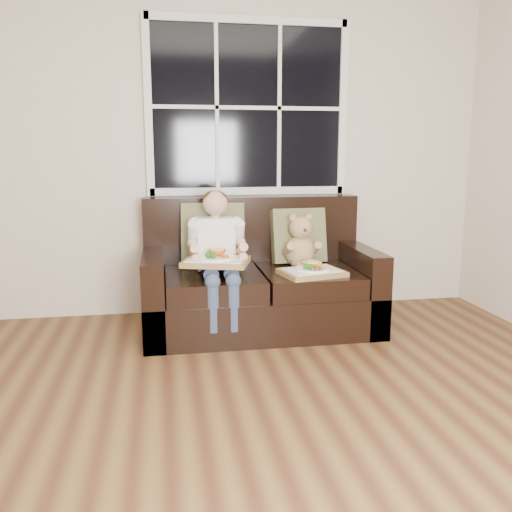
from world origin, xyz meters
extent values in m
plane|color=brown|center=(0.00, 0.00, 0.00)|extent=(5.00, 5.00, 0.00)
cube|color=#C0B29F|center=(0.00, 2.50, 1.35)|extent=(4.50, 0.02, 2.70)
cube|color=black|center=(0.30, 2.48, 1.65)|extent=(1.50, 0.02, 1.25)
cube|color=silver|center=(0.30, 2.47, 0.99)|extent=(1.58, 0.04, 0.06)
cube|color=silver|center=(0.30, 2.47, 2.30)|extent=(1.58, 0.04, 0.06)
cube|color=silver|center=(-0.48, 2.47, 1.65)|extent=(0.06, 0.04, 1.37)
cube|color=silver|center=(1.08, 2.47, 1.65)|extent=(0.06, 0.04, 1.37)
cube|color=silver|center=(0.30, 2.47, 1.65)|extent=(1.50, 0.03, 0.03)
cube|color=black|center=(0.30, 1.95, 0.15)|extent=(1.70, 0.90, 0.30)
cube|color=black|center=(-0.47, 1.95, 0.30)|extent=(0.15, 0.90, 0.60)
cube|color=black|center=(1.08, 1.95, 0.30)|extent=(0.15, 0.90, 0.60)
cube|color=black|center=(0.30, 2.33, 0.63)|extent=(1.70, 0.18, 0.66)
cube|color=black|center=(-0.05, 1.87, 0.38)|extent=(0.68, 0.72, 0.15)
cube|color=black|center=(0.65, 1.87, 0.38)|extent=(0.68, 0.72, 0.15)
cube|color=brown|center=(-0.02, 2.17, 0.69)|extent=(0.50, 0.27, 0.49)
cube|color=brown|center=(0.65, 2.17, 0.66)|extent=(0.43, 0.21, 0.43)
cube|color=silver|center=(-0.02, 2.00, 0.65)|extent=(0.27, 0.17, 0.38)
sphere|color=tan|center=(-0.02, 1.99, 0.95)|extent=(0.18, 0.18, 0.18)
ellipsoid|color=#3D2413|center=(-0.02, 2.00, 0.97)|extent=(0.18, 0.18, 0.13)
cylinder|color=#303B55|center=(-0.09, 1.79, 0.50)|extent=(0.11, 0.34, 0.11)
cylinder|color=#303B55|center=(0.05, 1.79, 0.50)|extent=(0.11, 0.34, 0.11)
cylinder|color=#303B55|center=(-0.09, 1.54, 0.29)|extent=(0.09, 0.09, 0.32)
cylinder|color=#303B55|center=(0.05, 1.54, 0.29)|extent=(0.09, 0.09, 0.32)
cylinder|color=tan|center=(-0.18, 1.87, 0.69)|extent=(0.07, 0.33, 0.26)
cylinder|color=tan|center=(0.15, 1.87, 0.69)|extent=(0.07, 0.33, 0.26)
ellipsoid|color=tan|center=(0.63, 2.05, 0.56)|extent=(0.25, 0.22, 0.25)
sphere|color=tan|center=(0.63, 2.03, 0.74)|extent=(0.19, 0.19, 0.18)
sphere|color=tan|center=(0.57, 2.04, 0.82)|extent=(0.06, 0.06, 0.06)
sphere|color=tan|center=(0.69, 2.04, 0.82)|extent=(0.06, 0.06, 0.06)
sphere|color=tan|center=(0.63, 1.97, 0.73)|extent=(0.07, 0.07, 0.07)
sphere|color=black|center=(0.63, 1.94, 0.74)|extent=(0.03, 0.03, 0.03)
cylinder|color=tan|center=(0.57, 1.92, 0.48)|extent=(0.08, 0.14, 0.07)
cylinder|color=tan|center=(0.69, 1.92, 0.48)|extent=(0.08, 0.14, 0.07)
cube|color=olive|center=(-0.04, 1.74, 0.56)|extent=(0.51, 0.45, 0.04)
cube|color=beige|center=(-0.04, 1.74, 0.58)|extent=(0.45, 0.38, 0.01)
cylinder|color=white|center=(-0.04, 1.73, 0.60)|extent=(0.25, 0.25, 0.02)
imported|color=#DB5212|center=(-0.03, 1.78, 0.62)|extent=(0.15, 0.15, 0.04)
cylinder|color=#F0E183|center=(-0.03, 1.78, 0.63)|extent=(0.09, 0.09, 0.02)
ellipsoid|color=#215C1D|center=(-0.10, 1.69, 0.62)|extent=(0.05, 0.05, 0.04)
ellipsoid|color=#215C1D|center=(-0.07, 1.68, 0.62)|extent=(0.05, 0.05, 0.04)
cylinder|color=#CF5917|center=(0.01, 1.69, 0.61)|extent=(0.05, 0.07, 0.02)
cube|color=olive|center=(0.64, 1.71, 0.47)|extent=(0.48, 0.41, 0.04)
cube|color=beige|center=(0.64, 1.71, 0.49)|extent=(0.42, 0.35, 0.01)
cylinder|color=white|center=(0.64, 1.70, 0.50)|extent=(0.24, 0.24, 0.02)
imported|color=yellow|center=(0.65, 1.75, 0.52)|extent=(0.15, 0.15, 0.03)
cylinder|color=#F0E183|center=(0.65, 1.75, 0.53)|extent=(0.09, 0.09, 0.02)
ellipsoid|color=#215C1D|center=(0.58, 1.66, 0.53)|extent=(0.04, 0.04, 0.04)
ellipsoid|color=#215C1D|center=(0.61, 1.65, 0.53)|extent=(0.04, 0.04, 0.04)
cylinder|color=#CF5917|center=(0.68, 1.66, 0.51)|extent=(0.05, 0.06, 0.02)
cylinder|color=brown|center=(0.64, 1.64, 0.52)|extent=(0.03, 0.09, 0.02)
camera|label=1|loc=(-0.39, -1.90, 1.31)|focal=38.00mm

